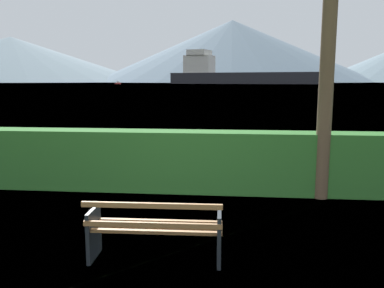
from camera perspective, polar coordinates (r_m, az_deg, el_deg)
ground_plane at (r=5.57m, az=-5.10°, el=-15.94°), size 1400.00×1400.00×0.00m
water_surface at (r=311.24m, az=5.57°, el=8.56°), size 620.00×620.00×0.00m
park_bench at (r=5.34m, az=-5.27°, el=-12.06°), size 1.76×0.61×0.87m
hedge_row at (r=8.55m, az=-0.95°, el=-2.45°), size 13.36×0.67×1.29m
cargo_ship_large at (r=280.71m, az=5.94°, el=9.85°), size 105.07×46.48×23.51m
fishing_boat_near at (r=253.59m, az=-10.48°, el=8.49°), size 4.45×4.04×1.68m
distant_hills at (r=580.73m, az=-2.08°, el=12.45°), size 888.22×424.92×86.57m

